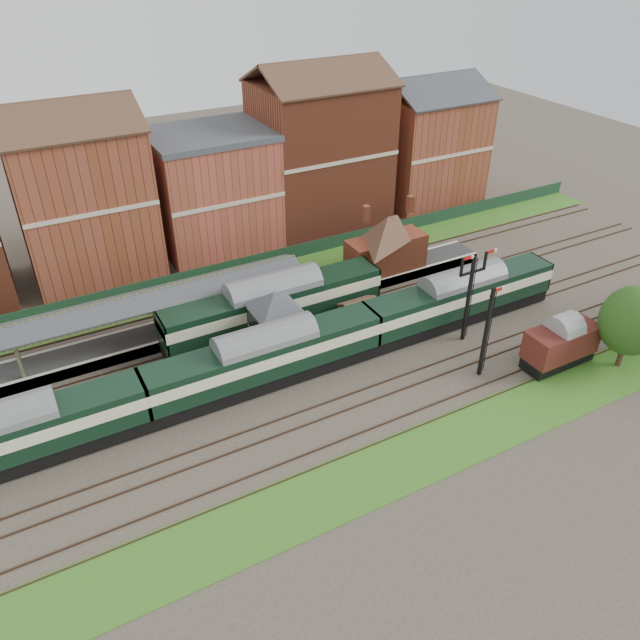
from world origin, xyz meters
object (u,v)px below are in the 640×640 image
dmu_train (266,357)px  goods_van_a (561,344)px  signal_box (276,322)px  platform_railcar (274,305)px  semaphore_bracket (470,293)px

dmu_train → goods_van_a: bearing=-22.5°
signal_box → goods_van_a: size_ratio=0.99×
signal_box → platform_railcar: size_ratio=0.30×
dmu_train → goods_van_a: dmu_train is taller
signal_box → goods_van_a: (19.35, -12.25, -1.11)m
signal_box → goods_van_a: bearing=-32.3°
semaphore_bracket → dmu_train: 17.69m
semaphore_bracket → goods_van_a: 8.20m
platform_railcar → goods_van_a: size_ratio=3.29×
semaphore_bracket → platform_railcar: 16.53m
dmu_train → platform_railcar: platform_railcar is taller
signal_box → platform_railcar: bearing=67.9°
semaphore_bracket → platform_railcar: semaphore_bracket is taller
dmu_train → signal_box: bearing=54.2°
signal_box → goods_van_a: signal_box is taller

